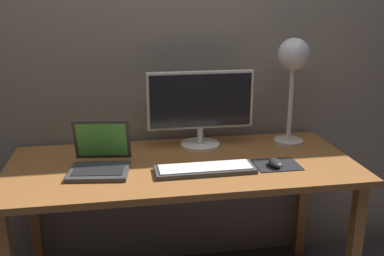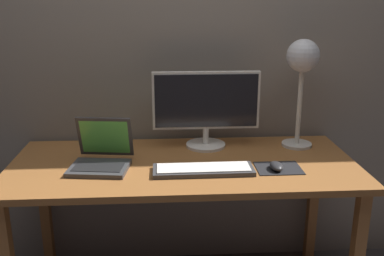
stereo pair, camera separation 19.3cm
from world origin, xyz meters
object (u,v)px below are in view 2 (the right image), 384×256
monitor (206,106)px  mouse (276,166)px  desk_lamp (302,65)px  keyboard_main (203,170)px  laptop (102,153)px

monitor → mouse: monitor is taller
desk_lamp → mouse: desk_lamp is taller
monitor → desk_lamp: 0.51m
mouse → keyboard_main: bearing=-179.8°
desk_lamp → mouse: (-0.19, -0.32, -0.40)m
laptop → desk_lamp: desk_lamp is taller
monitor → keyboard_main: (-0.04, -0.34, -0.20)m
desk_lamp → keyboard_main: bearing=-147.8°
monitor → desk_lamp: (0.47, -0.02, 0.20)m
keyboard_main → laptop: (-0.45, 0.11, 0.05)m
monitor → mouse: size_ratio=5.55×
keyboard_main → monitor: bearing=83.0°
mouse → monitor: bearing=129.8°
laptop → desk_lamp: (0.96, 0.21, 0.36)m
laptop → mouse: 0.78m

